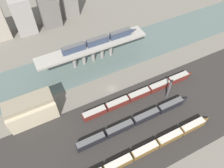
{
  "coord_description": "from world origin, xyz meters",
  "views": [
    {
      "loc": [
        -30.49,
        -61.19,
        87.02
      ],
      "look_at": [
        0.0,
        -0.52,
        4.3
      ],
      "focal_mm": 35.0,
      "sensor_mm": 36.0,
      "label": 1
    }
  ],
  "objects_px": {
    "train_yard_far": "(141,93)",
    "signal_tower": "(169,89)",
    "train_on_bridge": "(100,40)",
    "train_yard_near": "(135,155)",
    "warehouse_building": "(31,109)",
    "train_yard_mid": "(136,121)"
  },
  "relations": [
    {
      "from": "train_yard_near",
      "to": "train_yard_mid",
      "type": "height_order",
      "value": "train_yard_mid"
    },
    {
      "from": "train_yard_near",
      "to": "train_yard_mid",
      "type": "distance_m",
      "value": 15.32
    },
    {
      "from": "train_yard_near",
      "to": "train_yard_mid",
      "type": "bearing_deg",
      "value": 58.52
    },
    {
      "from": "train_on_bridge",
      "to": "signal_tower",
      "type": "relative_size",
      "value": 3.38
    },
    {
      "from": "train_yard_far",
      "to": "signal_tower",
      "type": "height_order",
      "value": "signal_tower"
    },
    {
      "from": "train_on_bridge",
      "to": "warehouse_building",
      "type": "distance_m",
      "value": 49.04
    },
    {
      "from": "warehouse_building",
      "to": "signal_tower",
      "type": "xyz_separation_m",
      "value": [
        60.66,
        -18.57,
        0.62
      ]
    },
    {
      "from": "train_yard_far",
      "to": "warehouse_building",
      "type": "bearing_deg",
      "value": 166.35
    },
    {
      "from": "train_yard_near",
      "to": "warehouse_building",
      "type": "xyz_separation_m",
      "value": [
        -31.56,
        37.32,
        3.9
      ]
    },
    {
      "from": "train_yard_near",
      "to": "train_yard_far",
      "type": "relative_size",
      "value": 1.23
    },
    {
      "from": "signal_tower",
      "to": "train_yard_far",
      "type": "bearing_deg",
      "value": 148.86
    },
    {
      "from": "train_yard_mid",
      "to": "train_yard_far",
      "type": "bearing_deg",
      "value": 49.19
    },
    {
      "from": "warehouse_building",
      "to": "train_yard_mid",
      "type": "bearing_deg",
      "value": -31.51
    },
    {
      "from": "train_on_bridge",
      "to": "signal_tower",
      "type": "distance_m",
      "value": 43.85
    },
    {
      "from": "train_yard_far",
      "to": "warehouse_building",
      "type": "relative_size",
      "value": 2.96
    },
    {
      "from": "train_yard_near",
      "to": "train_yard_far",
      "type": "xyz_separation_m",
      "value": [
        18.46,
        25.18,
        -0.0
      ]
    },
    {
      "from": "train_yard_far",
      "to": "warehouse_building",
      "type": "xyz_separation_m",
      "value": [
        -50.02,
        12.14,
        3.9
      ]
    },
    {
      "from": "train_on_bridge",
      "to": "train_yard_mid",
      "type": "xyz_separation_m",
      "value": [
        -4.05,
        -45.57,
        -10.7
      ]
    },
    {
      "from": "train_yard_near",
      "to": "warehouse_building",
      "type": "distance_m",
      "value": 49.03
    },
    {
      "from": "train_yard_far",
      "to": "signal_tower",
      "type": "distance_m",
      "value": 13.23
    },
    {
      "from": "train_on_bridge",
      "to": "train_yard_near",
      "type": "distance_m",
      "value": 60.85
    },
    {
      "from": "train_yard_far",
      "to": "train_yard_mid",
      "type": "bearing_deg",
      "value": -130.81
    }
  ]
}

